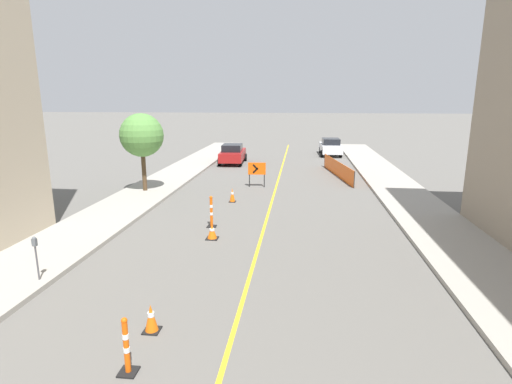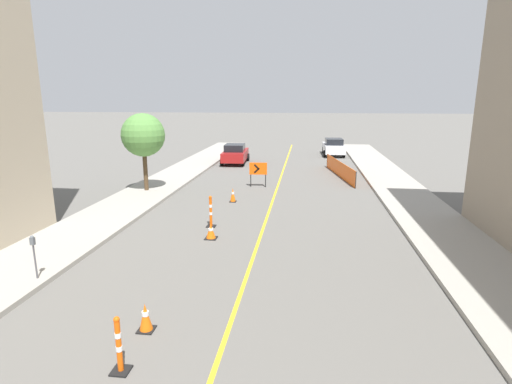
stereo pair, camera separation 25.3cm
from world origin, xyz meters
name	(u,v)px [view 2 (the right image)]	position (x,y,z in m)	size (l,w,h in m)	color
lane_stripe	(275,194)	(0.00, 24.44, 0.00)	(0.12, 48.88, 0.01)	gold
sidewalk_left	(152,189)	(-7.13, 24.44, 0.08)	(3.04, 48.88, 0.16)	#9E998E
sidewalk_right	(407,197)	(7.13, 24.44, 0.08)	(3.04, 48.88, 0.16)	#9E998E
traffic_cone_second	(146,317)	(-1.88, 10.71, 0.33)	(0.38, 0.38, 0.67)	black
traffic_cone_third	(211,231)	(-1.85, 16.97, 0.29)	(0.45, 0.45, 0.58)	black
traffic_cone_fourth	(233,195)	(-2.03, 22.56, 0.36)	(0.35, 0.35, 0.73)	black
delineator_post_front	(119,348)	(-1.81, 9.27, 0.52)	(0.36, 0.36, 1.20)	black
delineator_post_rear	(211,213)	(-2.19, 18.40, 0.59)	(0.37, 0.37, 1.33)	black
arrow_barricade_primary	(258,170)	(-1.16, 26.27, 1.06)	(1.06, 0.13, 1.49)	#EF560C
safety_mesh_fence	(340,169)	(3.97, 30.31, 0.51)	(1.38, 7.65, 1.03)	#EF560C
parked_car_curb_near	(235,154)	(-4.12, 34.93, 0.80)	(2.02, 4.39, 1.59)	maroon
parked_car_curb_mid	(334,147)	(4.19, 40.73, 0.80)	(1.97, 4.37, 1.59)	silver
parking_meter_far_curb	(33,248)	(-5.96, 12.63, 1.08)	(0.12, 0.11, 1.31)	#4C4C51
street_tree_left_near	(143,135)	(-7.28, 23.98, 3.25)	(2.38, 2.38, 4.30)	#4C3823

